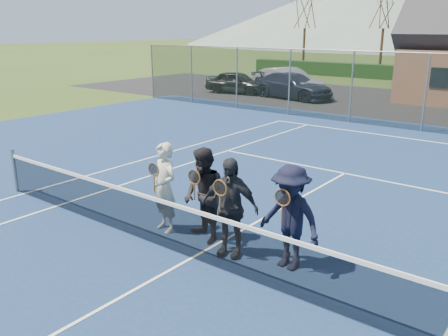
# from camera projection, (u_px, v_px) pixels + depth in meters

# --- Properties ---
(court_surface) EXTENTS (30.00, 30.00, 0.02)m
(court_surface) POSITION_uv_depth(u_px,v_px,m) (192.00, 259.00, 8.36)
(court_surface) COLOR navy
(court_surface) RESTS_ON ground
(tarmac_carpark) EXTENTS (40.00, 12.00, 0.01)m
(tarmac_carpark) POSITION_uv_depth(u_px,v_px,m) (381.00, 102.00, 25.84)
(tarmac_carpark) COLOR black
(tarmac_carpark) RESTS_ON ground
(hill_west) EXTENTS (110.00, 110.00, 18.00)m
(hill_west) POSITION_uv_depth(u_px,v_px,m) (419.00, 0.00, 92.34)
(hill_west) COLOR slate
(hill_west) RESTS_ON ground
(car_a) EXTENTS (4.16, 2.16, 1.35)m
(car_a) POSITION_uv_depth(u_px,v_px,m) (237.00, 82.00, 29.14)
(car_a) COLOR black
(car_a) RESTS_ON ground
(car_b) EXTENTS (5.22, 3.18, 1.62)m
(car_b) POSITION_uv_depth(u_px,v_px,m) (288.00, 82.00, 28.09)
(car_b) COLOR #9C9EA4
(car_b) RESTS_ON ground
(car_c) EXTENTS (5.23, 2.78, 1.44)m
(car_c) POSITION_uv_depth(u_px,v_px,m) (293.00, 86.00, 27.04)
(car_c) COLOR black
(car_c) RESTS_ON ground
(court_markings) EXTENTS (11.03, 23.83, 0.01)m
(court_markings) POSITION_uv_depth(u_px,v_px,m) (192.00, 258.00, 8.36)
(court_markings) COLOR white
(court_markings) RESTS_ON court_surface
(tennis_net) EXTENTS (11.68, 0.08, 1.10)m
(tennis_net) POSITION_uv_depth(u_px,v_px,m) (191.00, 231.00, 8.21)
(tennis_net) COLOR slate
(tennis_net) RESTS_ON ground
(perimeter_fence) EXTENTS (30.07, 0.07, 3.02)m
(perimeter_fence) POSITION_uv_depth(u_px,v_px,m) (426.00, 93.00, 18.13)
(perimeter_fence) COLOR slate
(perimeter_fence) RESTS_ON ground
(tree_a) EXTENTS (3.20, 3.20, 7.77)m
(tree_a) POSITION_uv_depth(u_px,v_px,m) (306.00, 5.00, 41.08)
(tree_a) COLOR #3D2716
(tree_a) RESTS_ON ground
(tree_b) EXTENTS (3.20, 3.20, 7.77)m
(tree_b) POSITION_uv_depth(u_px,v_px,m) (386.00, 2.00, 36.96)
(tree_b) COLOR #3C2215
(tree_b) RESTS_ON ground
(player_a) EXTENTS (0.74, 0.58, 1.80)m
(player_a) POSITION_uv_depth(u_px,v_px,m) (165.00, 188.00, 9.27)
(player_a) COLOR beige
(player_a) RESTS_ON court_surface
(player_b) EXTENTS (1.06, 0.95, 1.80)m
(player_b) POSITION_uv_depth(u_px,v_px,m) (204.00, 195.00, 8.84)
(player_b) COLOR black
(player_b) RESTS_ON court_surface
(player_c) EXTENTS (1.13, 0.70, 1.80)m
(player_c) POSITION_uv_depth(u_px,v_px,m) (230.00, 207.00, 8.26)
(player_c) COLOR #242529
(player_c) RESTS_ON court_surface
(player_d) EXTENTS (1.23, 0.80, 1.80)m
(player_d) POSITION_uv_depth(u_px,v_px,m) (290.00, 218.00, 7.81)
(player_d) COLOR black
(player_d) RESTS_ON court_surface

